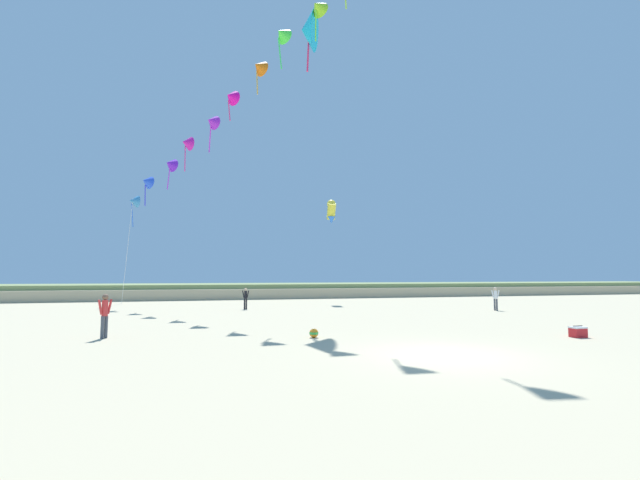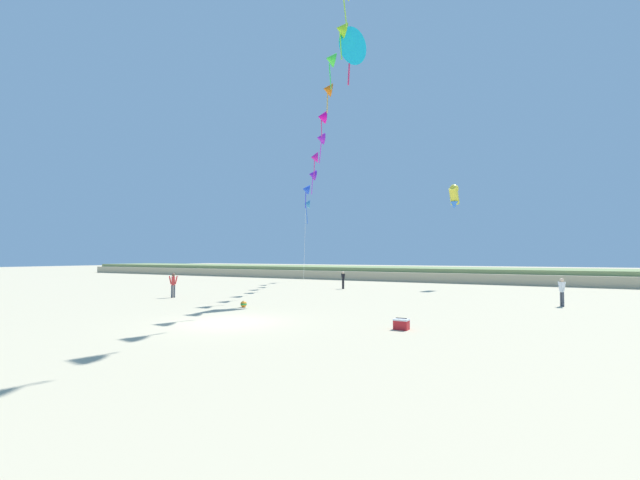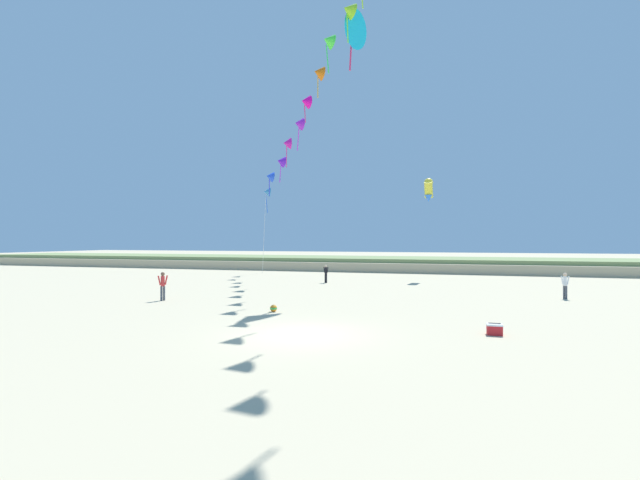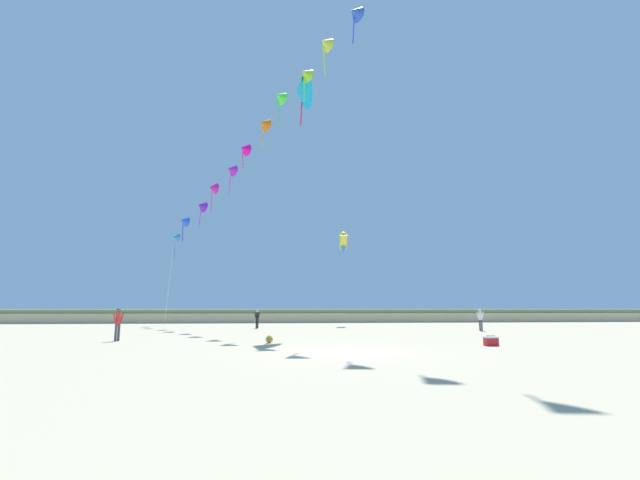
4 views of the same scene
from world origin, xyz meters
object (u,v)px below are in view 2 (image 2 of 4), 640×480
person_mid_center (562,290)px  person_near_right (343,279)px  person_near_left (173,283)px  large_kite_mid_trail (454,195)px  beach_ball (244,304)px  beach_cooler (401,324)px  large_kite_low_lead (349,48)px

person_mid_center → person_near_right: bearing=161.6°
person_near_left → person_near_right: person_near_left is taller
person_near_left → person_near_right: 14.79m
person_near_right → large_kite_mid_trail: 12.91m
beach_ball → beach_cooler: bearing=-14.5°
large_kite_mid_trail → person_near_left: bearing=-128.0°
large_kite_mid_trail → beach_cooler: bearing=-82.5°
person_near_right → beach_cooler: (11.55, -17.81, -0.69)m
person_mid_center → person_near_left: bearing=-162.4°
person_near_left → large_kite_mid_trail: large_kite_mid_trail is taller
person_near_right → large_kite_low_lead: size_ratio=0.36×
person_near_left → person_mid_center: size_ratio=1.06×
person_near_left → large_kite_low_lead: size_ratio=0.40×
person_near_left → large_kite_mid_trail: bearing=52.0°
person_near_right → beach_cooler: person_near_right is taller
person_mid_center → beach_ball: bearing=-148.8°
large_kite_mid_trail → beach_ball: (-7.10, -21.30, -8.35)m
person_near_right → large_kite_low_lead: 18.92m
person_near_left → person_mid_center: (23.72, 7.52, -0.06)m
person_near_left → large_kite_low_lead: 21.71m
large_kite_mid_trail → beach_ball: 23.96m
person_near_right → person_mid_center: bearing=-18.4°
large_kite_low_lead → person_near_left: bearing=-142.8°
beach_ball → person_mid_center: bearing=31.2°
person_near_left → large_kite_low_lead: large_kite_low_lead is taller
person_mid_center → beach_ball: person_mid_center is taller
beach_cooler → large_kite_low_lead: bearing=123.8°
person_near_right → beach_cooler: 21.24m
person_near_left → person_mid_center: person_near_left is taller
person_mid_center → large_kite_mid_trail: bearing=126.1°
person_near_left → large_kite_mid_trail: 25.67m
beach_cooler → large_kite_mid_trail: bearing=97.5°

